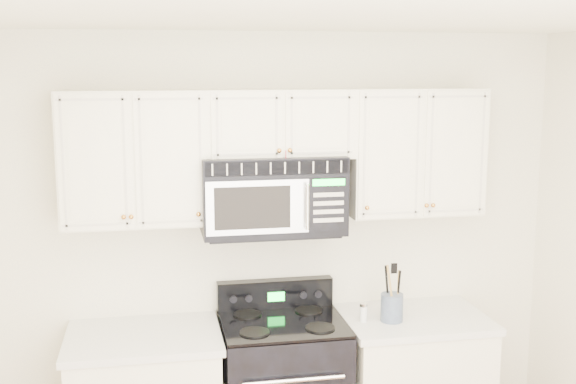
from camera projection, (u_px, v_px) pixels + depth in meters
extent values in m
cube|color=white|center=(359.00, 8.00, 2.51)|extent=(3.50, 3.50, 0.01)
cube|color=#F5EFC3|center=(274.00, 248.00, 4.42)|extent=(3.50, 0.01, 2.60)
cube|color=silver|center=(143.00, 337.00, 4.04)|extent=(0.86, 0.65, 0.04)
cube|color=silver|center=(414.00, 319.00, 4.34)|extent=(0.86, 0.65, 0.04)
cylinder|color=silver|center=(294.00, 380.00, 3.90)|extent=(0.56, 0.02, 0.02)
cube|color=black|center=(283.00, 323.00, 4.19)|extent=(0.71, 0.61, 0.02)
cube|color=black|center=(275.00, 294.00, 4.43)|extent=(0.71, 0.08, 0.19)
cube|color=#11FF37|center=(276.00, 297.00, 4.39)|extent=(0.10, 0.00, 0.06)
cube|color=beige|center=(134.00, 158.00, 4.01)|extent=(0.80, 0.33, 0.75)
cube|color=beige|center=(413.00, 151.00, 4.31)|extent=(0.80, 0.33, 0.75)
cube|color=beige|center=(279.00, 123.00, 4.13)|extent=(0.84, 0.33, 0.39)
sphere|color=#BE7E2F|center=(131.00, 217.00, 3.87)|extent=(0.03, 0.03, 0.03)
sphere|color=#BE7E2F|center=(198.00, 214.00, 3.94)|extent=(0.03, 0.03, 0.03)
sphere|color=#BE7E2F|center=(367.00, 208.00, 4.12)|extent=(0.03, 0.03, 0.03)
sphere|color=#BE7E2F|center=(427.00, 206.00, 4.19)|extent=(0.03, 0.03, 0.03)
sphere|color=#BE7E2F|center=(279.00, 151.00, 3.96)|extent=(0.03, 0.03, 0.03)
sphere|color=#BE7E2F|center=(290.00, 150.00, 3.98)|extent=(0.03, 0.03, 0.03)
cylinder|color=red|center=(286.00, 161.00, 3.98)|extent=(0.01, 0.00, 0.12)
sphere|color=#BE7E2F|center=(286.00, 172.00, 3.99)|extent=(0.04, 0.04, 0.04)
cube|color=black|center=(272.00, 194.00, 4.15)|extent=(0.81, 0.41, 0.45)
cube|color=beige|center=(278.00, 168.00, 3.93)|extent=(0.79, 0.01, 0.08)
cube|color=silver|center=(258.00, 207.00, 3.94)|extent=(0.57, 0.01, 0.30)
cube|color=black|center=(253.00, 208.00, 3.93)|extent=(0.42, 0.01, 0.24)
cube|color=black|center=(328.00, 205.00, 4.01)|extent=(0.22, 0.01, 0.30)
cube|color=#11FF37|center=(329.00, 182.00, 3.98)|extent=(0.18, 0.00, 0.04)
cylinder|color=silver|center=(307.00, 207.00, 3.95)|extent=(0.02, 0.02, 0.26)
cylinder|color=#4B5E72|center=(392.00, 308.00, 4.23)|extent=(0.13, 0.13, 0.16)
cylinder|color=#A48142|center=(398.00, 294.00, 4.22)|extent=(0.01, 0.01, 0.28)
cylinder|color=black|center=(387.00, 291.00, 4.24)|extent=(0.01, 0.01, 0.31)
cylinder|color=#A48142|center=(391.00, 293.00, 4.18)|extent=(0.01, 0.01, 0.33)
cylinder|color=black|center=(398.00, 294.00, 4.22)|extent=(0.01, 0.01, 0.28)
cylinder|color=silver|center=(363.00, 314.00, 4.22)|extent=(0.04, 0.04, 0.09)
cylinder|color=silver|center=(364.00, 305.00, 4.21)|extent=(0.05, 0.05, 0.02)
cylinder|color=silver|center=(388.00, 309.00, 4.32)|extent=(0.04, 0.04, 0.08)
cylinder|color=silver|center=(388.00, 301.00, 4.31)|extent=(0.04, 0.04, 0.02)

